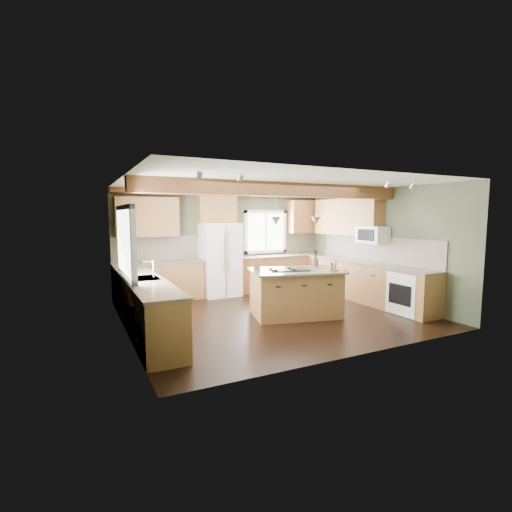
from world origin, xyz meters
name	(u,v)px	position (x,y,z in m)	size (l,w,h in m)	color
floor	(272,314)	(0.00, 0.00, 0.00)	(5.60, 5.60, 0.00)	black
ceiling	(273,184)	(0.00, 0.00, 2.60)	(5.60, 5.60, 0.00)	silver
wall_back	(226,242)	(0.00, 2.50, 1.30)	(5.60, 5.60, 0.00)	#3D4631
wall_left	(124,257)	(-2.80, 0.00, 1.30)	(5.00, 5.00, 0.00)	#3D4631
wall_right	(378,245)	(2.80, 0.00, 1.30)	(5.00, 5.00, 0.00)	#3D4631
ceiling_beam	(281,190)	(0.00, -0.30, 2.47)	(5.55, 0.26, 0.26)	#5B2C1A
soffit_trim	(227,193)	(0.00, 2.40, 2.54)	(5.55, 0.20, 0.10)	#5B2C1A
backsplash_back	(226,246)	(0.00, 2.48, 1.21)	(5.58, 0.03, 0.58)	brown
backsplash_right	(376,249)	(2.78, 0.05, 1.21)	(0.03, 3.70, 0.58)	brown
base_cab_back_left	(159,282)	(-1.79, 2.20, 0.44)	(2.02, 0.60, 0.88)	brown
counter_back_left	(159,263)	(-1.79, 2.20, 0.90)	(2.06, 0.64, 0.04)	#484235
base_cab_back_right	(281,273)	(1.49, 2.20, 0.44)	(2.62, 0.60, 0.88)	brown
counter_back_right	(281,256)	(1.49, 2.20, 0.90)	(2.66, 0.64, 0.04)	#484235
base_cab_left	(144,305)	(-2.50, 0.05, 0.44)	(0.60, 3.70, 0.88)	brown
counter_left	(143,279)	(-2.50, 0.05, 0.90)	(0.64, 3.74, 0.04)	#484235
base_cab_right	(365,282)	(2.50, 0.05, 0.44)	(0.60, 3.70, 0.88)	brown
counter_right	(366,263)	(2.50, 0.05, 0.90)	(0.64, 3.74, 0.04)	#484235
upper_cab_back_left	(147,217)	(-1.99, 2.33, 1.95)	(1.40, 0.35, 0.90)	brown
upper_cab_over_fridge	(217,209)	(-0.30, 2.33, 2.15)	(0.96, 0.35, 0.70)	brown
upper_cab_right	(347,217)	(2.62, 0.90, 1.95)	(0.35, 2.20, 0.90)	brown
upper_cab_back_corner	(304,217)	(2.30, 2.33, 1.95)	(0.90, 0.35, 0.90)	brown
window_left	(125,242)	(-2.78, 0.05, 1.55)	(0.04, 1.60, 1.05)	white
window_back	(265,232)	(1.15, 2.48, 1.55)	(1.10, 0.04, 1.00)	white
sink	(143,279)	(-2.50, 0.05, 0.91)	(0.50, 0.65, 0.03)	#262628
faucet	(154,270)	(-2.32, 0.05, 1.05)	(0.02, 0.02, 0.28)	#B2B2B7
dishwasher	(161,326)	(-2.49, -1.25, 0.43)	(0.60, 0.60, 0.84)	white
oven	(411,293)	(2.49, -1.25, 0.43)	(0.60, 0.72, 0.84)	white
microwave	(373,235)	(2.58, -0.05, 1.55)	(0.40, 0.70, 0.38)	white
pendant_left	(276,221)	(-0.04, -0.21, 1.88)	(0.18, 0.18, 0.16)	#B2B2B7
pendant_right	(316,221)	(0.76, -0.40, 1.88)	(0.18, 0.18, 0.16)	#B2B2B7
refrigerator	(220,260)	(-0.30, 2.12, 0.90)	(0.90, 0.74, 1.80)	white
island	(295,294)	(0.36, -0.30, 0.44)	(1.64, 1.00, 0.88)	brown
island_top	(296,271)	(0.36, -0.30, 0.90)	(1.75, 1.11, 0.04)	#484235
cooktop	(289,270)	(0.23, -0.27, 0.93)	(0.71, 0.47, 0.02)	black
knife_block	(257,264)	(-0.34, 0.02, 1.03)	(0.13, 0.10, 0.22)	brown
utensil_crock	(316,262)	(1.03, -0.03, 1.00)	(0.12, 0.12, 0.16)	#39322E
bottle_tray	(334,266)	(0.97, -0.71, 1.02)	(0.21, 0.21, 0.19)	brown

